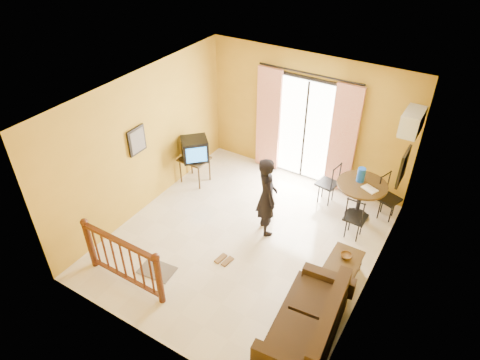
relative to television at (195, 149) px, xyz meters
The scene contains 19 objects.
ground 2.30m from the television, 29.29° to the right, with size 5.00×5.00×0.00m, color beige.
room_shell 2.31m from the television, 29.29° to the right, with size 5.00×5.00×5.00m.
balcony_door 2.35m from the television, 36.57° to the left, with size 2.25×0.14×2.46m.
tv_table 0.32m from the television, behind, with size 0.59×0.49×0.59m.
television is the anchor object (origin of this frame).
picture_left 1.48m from the television, 105.65° to the right, with size 0.05×0.42×0.52m.
dining_table 3.48m from the television, 11.17° to the left, with size 0.95×0.95×0.79m.
water_jug 3.42m from the television, 12.60° to the left, with size 0.15×0.15×0.28m, color #1244AF.
serving_tray 3.62m from the television, ahead, with size 0.28×0.18×0.02m, color beige.
dining_chairs 3.53m from the television, 10.30° to the left, with size 1.69×1.32×0.95m.
air_conditioner 4.27m from the television, 12.85° to the left, with size 0.31×0.60×0.40m.
botanical_print 4.17m from the television, ahead, with size 0.05×0.50×0.60m.
coffee_table 3.91m from the television, 16.11° to the right, with size 0.50×0.90×0.40m.
bowl 3.85m from the television, 13.78° to the right, with size 0.19×0.19×0.06m, color brown.
sofa 4.44m from the television, 32.39° to the right, with size 0.96×1.83×0.84m.
standing_person 2.15m from the television, 16.48° to the right, with size 0.58×0.38×1.59m, color black.
stair_balustrade 3.04m from the television, 76.33° to the right, with size 1.63×0.13×1.04m.
doormat 2.81m from the television, 68.68° to the right, with size 0.60×0.40×0.02m, color #5F564C.
sandals 2.63m from the television, 42.99° to the right, with size 0.27×0.26×0.03m.
Camera 1 is at (2.97, -5.05, 5.50)m, focal length 32.00 mm.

